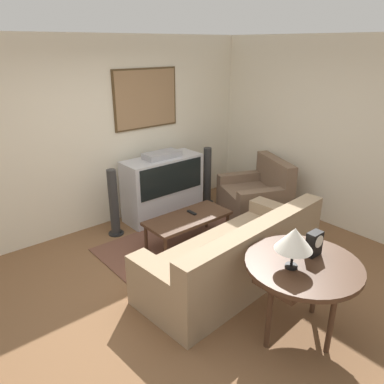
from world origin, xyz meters
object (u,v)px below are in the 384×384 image
at_px(armchair, 256,196).
at_px(coffee_table, 188,220).
at_px(speaker_tower_right, 207,178).
at_px(tv, 163,187).
at_px(couch, 235,258).
at_px(console_table, 303,270).
at_px(speaker_tower_left, 114,205).
at_px(mantel_clock, 314,244).
at_px(table_lamp, 294,239).

relative_size(armchair, coffee_table, 1.07).
xyz_separation_m(armchair, speaker_tower_right, (-0.32, 0.82, 0.17)).
distance_m(armchair, coffee_table, 1.50).
relative_size(tv, couch, 0.53).
relative_size(coffee_table, console_table, 1.12).
bearing_deg(speaker_tower_left, mantel_clock, -79.56).
bearing_deg(tv, speaker_tower_right, -3.27).
relative_size(tv, speaker_tower_left, 1.26).
bearing_deg(console_table, speaker_tower_left, 96.84).
bearing_deg(speaker_tower_left, console_table, -83.16).
height_order(tv, speaker_tower_left, tv).
height_order(coffee_table, table_lamp, table_lamp).
height_order(armchair, console_table, armchair).
height_order(table_lamp, speaker_tower_left, table_lamp).
height_order(console_table, speaker_tower_right, speaker_tower_right).
bearing_deg(coffee_table, table_lamp, -101.98).
distance_m(coffee_table, mantel_clock, 1.98).
xyz_separation_m(couch, console_table, (-0.15, -0.96, 0.40)).
distance_m(coffee_table, table_lamp, 2.06).
xyz_separation_m(couch, coffee_table, (0.11, 0.98, 0.08)).
bearing_deg(console_table, table_lamp, 168.07).
xyz_separation_m(tv, armchair, (1.21, -0.87, -0.21)).
bearing_deg(coffee_table, console_table, -97.60).
xyz_separation_m(couch, speaker_tower_right, (1.27, 1.89, 0.17)).
distance_m(couch, coffee_table, 0.99).
height_order(couch, armchair, armchair).
distance_m(console_table, mantel_clock, 0.26).
distance_m(console_table, speaker_tower_left, 2.88).
relative_size(mantel_clock, speaker_tower_left, 0.24).
relative_size(table_lamp, speaker_tower_left, 0.39).
bearing_deg(speaker_tower_left, couch, -75.31).
xyz_separation_m(console_table, speaker_tower_left, (-0.34, 2.86, -0.23)).
xyz_separation_m(table_lamp, mantel_clock, (0.32, -0.00, -0.16)).
distance_m(armchair, console_table, 2.72).
bearing_deg(armchair, speaker_tower_left, -88.32).
bearing_deg(armchair, tv, -102.68).
distance_m(table_lamp, mantel_clock, 0.36).
relative_size(armchair, mantel_clock, 5.37).
bearing_deg(couch, speaker_tower_right, -128.22).
bearing_deg(speaker_tower_right, coffee_table, -142.02).
xyz_separation_m(armchair, coffee_table, (-1.49, -0.10, 0.09)).
xyz_separation_m(speaker_tower_left, speaker_tower_right, (1.77, 0.00, 0.00)).
height_order(console_table, table_lamp, table_lamp).
height_order(coffee_table, speaker_tower_left, speaker_tower_left).
distance_m(tv, table_lamp, 3.01).
bearing_deg(table_lamp, console_table, -11.93).
xyz_separation_m(tv, speaker_tower_right, (0.88, -0.05, -0.03)).
bearing_deg(tv, couch, -101.29).
bearing_deg(mantel_clock, console_table, -170.51).
bearing_deg(coffee_table, armchair, 3.70).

